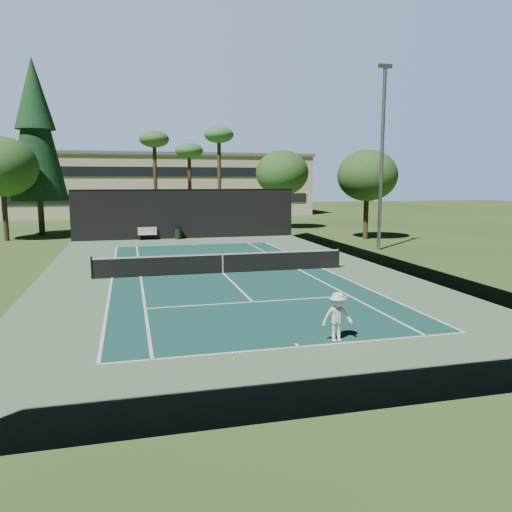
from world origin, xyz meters
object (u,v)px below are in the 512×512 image
(player, at_px, (337,317))
(tennis_ball_d, at_px, (107,262))
(trash_bin, at_px, (178,233))
(park_bench, at_px, (147,233))
(tennis_net, at_px, (223,263))
(tennis_ball_a, at_px, (234,359))
(tennis_ball_b, at_px, (188,260))
(tennis_ball_c, at_px, (228,266))

(player, height_order, tennis_ball_d, player)
(player, height_order, trash_bin, player)
(trash_bin, bearing_deg, park_bench, 177.11)
(player, bearing_deg, tennis_net, 98.96)
(tennis_ball_a, height_order, tennis_ball_d, tennis_ball_a)
(tennis_ball_b, distance_m, park_bench, 11.59)
(tennis_ball_c, distance_m, park_bench, 14.53)
(tennis_ball_b, xyz_separation_m, tennis_ball_c, (1.90, -2.59, -0.00))
(tennis_ball_b, bearing_deg, tennis_ball_c, -53.71)
(tennis_ball_b, bearing_deg, tennis_ball_d, 173.51)
(park_bench, bearing_deg, tennis_net, -78.57)
(trash_bin, bearing_deg, tennis_ball_b, -92.64)
(tennis_net, distance_m, tennis_ball_c, 1.92)
(tennis_ball_a, relative_size, trash_bin, 0.07)
(tennis_ball_a, xyz_separation_m, park_bench, (-1.19, 28.16, 0.51))
(tennis_ball_c, relative_size, tennis_ball_d, 1.03)
(tennis_net, distance_m, tennis_ball_b, 4.55)
(tennis_ball_d, bearing_deg, trash_bin, 64.37)
(tennis_ball_a, relative_size, tennis_ball_c, 1.02)
(tennis_ball_b, height_order, tennis_ball_c, tennis_ball_b)
(tennis_net, height_order, tennis_ball_b, tennis_net)
(trash_bin, bearing_deg, tennis_ball_a, -92.52)
(tennis_net, bearing_deg, trash_bin, 92.78)
(tennis_ball_a, relative_size, tennis_ball_d, 1.04)
(tennis_ball_b, bearing_deg, park_bench, 99.47)
(tennis_net, distance_m, tennis_ball_d, 7.68)
(tennis_ball_a, distance_m, park_bench, 28.19)
(player, distance_m, tennis_ball_a, 3.46)
(tennis_ball_b, height_order, tennis_ball_d, tennis_ball_b)
(player, height_order, tennis_ball_a, player)
(tennis_ball_a, height_order, tennis_ball_c, tennis_ball_a)
(tennis_ball_b, distance_m, tennis_ball_d, 4.68)
(player, relative_size, tennis_ball_b, 20.22)
(tennis_net, height_order, player, player)
(tennis_net, xyz_separation_m, tennis_ball_b, (-1.28, 4.33, -0.52))
(player, distance_m, tennis_ball_c, 13.36)
(tennis_ball_d, distance_m, trash_bin, 11.95)
(tennis_net, distance_m, tennis_ball_a, 12.57)
(tennis_ball_b, xyz_separation_m, park_bench, (-1.90, 11.42, 0.51))
(tennis_net, relative_size, tennis_ball_d, 190.76)
(tennis_net, relative_size, tennis_ball_a, 182.74)
(tennis_ball_d, relative_size, trash_bin, 0.07)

